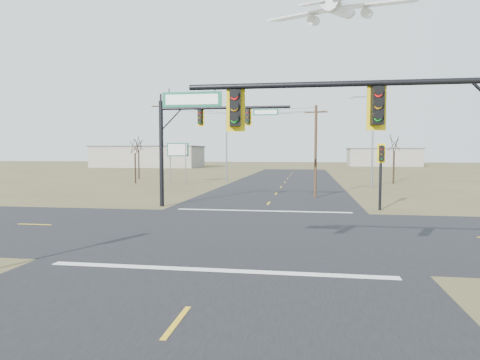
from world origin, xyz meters
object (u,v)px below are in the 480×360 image
object	(u,v)px
utility_pole_near	(316,150)
bare_tree_c	(394,143)
highway_sign	(178,154)
streetlight_a	(371,136)
utility_pole_far	(162,143)
bare_tree_a	(135,146)
mast_arm_far	(198,131)
pedestal_signal_ne	(381,162)
streetlight_c	(228,139)
mast_arm_near	(381,125)
bare_tree_b	(138,143)

from	to	relation	value
utility_pole_near	bare_tree_c	size ratio (longest dim) A/B	1.21
utility_pole_near	bare_tree_c	world-z (taller)	utility_pole_near
highway_sign	streetlight_a	xyz separation A→B (m)	(24.01, -3.84, 2.13)
utility_pole_far	bare_tree_a	bearing A→B (deg)	137.31
mast_arm_far	utility_pole_near	distance (m)	11.62
mast_arm_far	streetlight_a	size ratio (longest dim) A/B	0.92
pedestal_signal_ne	streetlight_c	bearing A→B (deg)	121.17
streetlight_a	highway_sign	bearing A→B (deg)	174.90
mast_arm_near	highway_sign	xyz separation A→B (m)	(-18.96, 42.12, -0.99)
bare_tree_b	utility_pole_near	bearing A→B (deg)	-41.52
streetlight_c	bare_tree_b	distance (m)	14.84
mast_arm_near	pedestal_signal_ne	world-z (taller)	mast_arm_near
utility_pole_near	streetlight_c	world-z (taller)	streetlight_c
highway_sign	bare_tree_b	size ratio (longest dim) A/B	0.78
utility_pole_far	highway_sign	size ratio (longest dim) A/B	1.88
mast_arm_far	utility_pole_near	bearing A→B (deg)	53.94
highway_sign	pedestal_signal_ne	bearing A→B (deg)	-65.61
streetlight_a	mast_arm_near	bearing A→B (deg)	-93.53
mast_arm_far	streetlight_a	bearing A→B (deg)	65.75
mast_arm_near	streetlight_c	xyz separation A→B (m)	(-12.73, 44.95, 1.00)
utility_pole_near	highway_sign	xyz separation A→B (m)	(-17.64, 16.31, -0.49)
pedestal_signal_ne	streetlight_a	distance (m)	20.22
mast_arm_near	utility_pole_far	world-z (taller)	utility_pole_far
highway_sign	bare_tree_c	bearing A→B (deg)	-12.04
mast_arm_near	highway_sign	bearing A→B (deg)	102.33
streetlight_a	bare_tree_b	bearing A→B (deg)	166.13
mast_arm_far	utility_pole_far	world-z (taller)	utility_pole_far
pedestal_signal_ne	bare_tree_c	distance (m)	27.60
utility_pole_near	utility_pole_far	bearing A→B (deg)	151.41
utility_pole_near	streetlight_a	world-z (taller)	streetlight_a
pedestal_signal_ne	streetlight_a	size ratio (longest dim) A/B	0.44
utility_pole_far	streetlight_c	world-z (taller)	streetlight_c
utility_pole_near	utility_pole_far	size ratio (longest dim) A/B	0.82
bare_tree_a	bare_tree_c	world-z (taller)	bare_tree_c
bare_tree_c	mast_arm_far	bearing A→B (deg)	-125.06
bare_tree_a	mast_arm_far	bearing A→B (deg)	-57.32
mast_arm_near	utility_pole_near	world-z (taller)	utility_pole_near
mast_arm_near	streetlight_a	size ratio (longest dim) A/B	0.98
utility_pole_near	streetlight_c	size ratio (longest dim) A/B	0.79
streetlight_c	bare_tree_c	size ratio (longest dim) A/B	1.53
pedestal_signal_ne	bare_tree_c	xyz separation A→B (m)	(5.97, 26.88, 1.89)
highway_sign	streetlight_c	size ratio (longest dim) A/B	0.51
pedestal_signal_ne	streetlight_a	bearing A→B (deg)	84.75
utility_pole_near	highway_sign	distance (m)	24.03
mast_arm_near	bare_tree_b	distance (m)	55.68
mast_arm_near	utility_pole_far	bearing A→B (deg)	106.08
utility_pole_near	streetlight_c	xyz separation A→B (m)	(-11.41, 19.13, 1.50)
utility_pole_far	utility_pole_near	bearing A→B (deg)	-28.59
mast_arm_near	mast_arm_far	bearing A→B (deg)	106.85
pedestal_signal_ne	highway_sign	world-z (taller)	highway_sign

